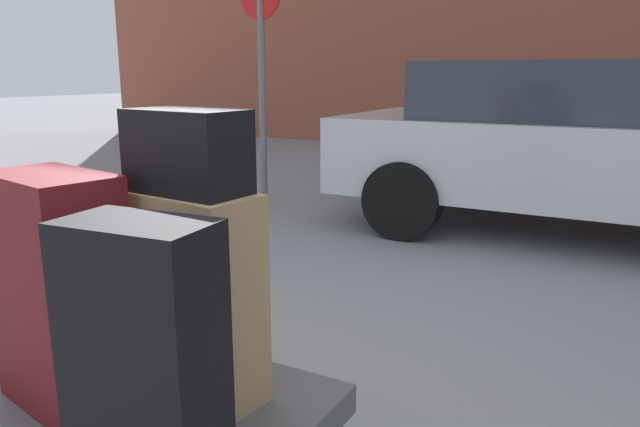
% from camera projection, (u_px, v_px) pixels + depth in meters
% --- Properties ---
extents(luggage_cart, '(1.13, 0.86, 0.34)m').
position_uv_depth(luggage_cart, '(133.00, 422.00, 1.87)').
color(luggage_cart, '#4C4C51').
rests_on(luggage_cart, ground_plane).
extents(suitcase_tan_rear_right, '(0.44, 0.28, 0.65)m').
position_uv_depth(suitcase_tan_rear_right, '(195.00, 297.00, 1.82)').
color(suitcase_tan_rear_right, '#9E7F56').
rests_on(suitcase_tan_rear_right, luggage_cart).
extents(suitcase_maroon_front_right, '(0.46, 0.32, 0.71)m').
position_uv_depth(suitcase_maroon_front_right, '(60.00, 292.00, 1.78)').
color(suitcase_maroon_front_right, maroon).
rests_on(suitcase_maroon_front_right, luggage_cart).
extents(suitcase_black_stacked_top, '(0.37, 0.24, 0.67)m').
position_uv_depth(suitcase_black_stacked_top, '(145.00, 359.00, 1.41)').
color(suitcase_black_stacked_top, black).
rests_on(suitcase_black_stacked_top, luggage_cart).
extents(duffel_bag_black_topmost_pile, '(0.37, 0.22, 0.24)m').
position_uv_depth(duffel_bag_black_topmost_pile, '(187.00, 151.00, 1.72)').
color(duffel_bag_black_topmost_pile, black).
rests_on(duffel_bag_black_topmost_pile, suitcase_tan_rear_right).
extents(parked_car, '(4.33, 1.98, 1.42)m').
position_uv_depth(parked_car, '(599.00, 144.00, 4.89)').
color(parked_car, silver).
rests_on(parked_car, ground_plane).
extents(no_parking_sign, '(0.50, 0.08, 2.32)m').
position_uv_depth(no_parking_sign, '(262.00, 61.00, 5.87)').
color(no_parking_sign, slate).
rests_on(no_parking_sign, ground_plane).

